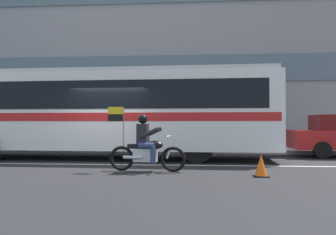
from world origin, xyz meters
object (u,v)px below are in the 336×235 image
transit_bus (104,108)px  fire_hydrant (254,142)px  traffic_cone (261,166)px  motorcycle_with_rider (146,147)px

transit_bus → fire_hydrant: 6.59m
transit_bus → traffic_cone: transit_bus is taller
motorcycle_with_rider → fire_hydrant: motorcycle_with_rider is taller
motorcycle_with_rider → traffic_cone: 3.08m
transit_bus → traffic_cone: size_ratio=23.02×
motorcycle_with_rider → fire_hydrant: bearing=56.6°
transit_bus → fire_hydrant: (5.90, 2.59, -1.37)m
motorcycle_with_rider → traffic_cone: motorcycle_with_rider is taller
transit_bus → fire_hydrant: bearing=23.7°
transit_bus → traffic_cone: (5.02, -3.95, -1.63)m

